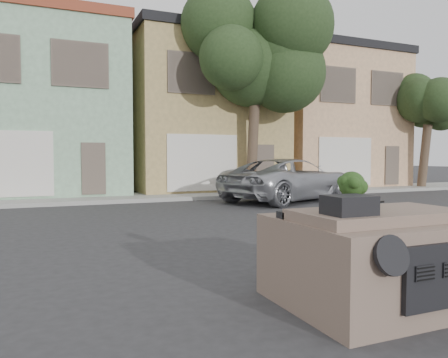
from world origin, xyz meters
TOP-DOWN VIEW (x-y plane):
  - ground_plane at (0.00, 0.00)m, footprint 120.00×120.00m
  - sidewalk at (0.00, 10.50)m, footprint 40.00×3.00m
  - townhouse_mint at (-3.50, 14.50)m, footprint 7.20×8.20m
  - townhouse_tan at (4.00, 14.50)m, footprint 7.20×8.20m
  - townhouse_beige at (11.50, 14.50)m, footprint 7.20×8.20m
  - silver_pickup at (5.41, 7.43)m, footprint 6.45×4.58m
  - tree_near at (5.00, 9.80)m, footprint 4.40×4.00m
  - tree_far at (15.00, 9.80)m, footprint 3.20×3.00m
  - car_dashboard at (0.00, -3.00)m, footprint 2.00×1.80m
  - instrument_hump at (-0.58, -3.35)m, footprint 0.48×0.38m
  - wiper_arm at (0.28, -2.62)m, footprint 0.69×0.15m
  - broccoli at (-0.22, -2.95)m, footprint 0.50×0.50m

SIDE VIEW (x-z plane):
  - ground_plane at x=0.00m, z-range 0.00..0.00m
  - silver_pickup at x=5.41m, z-range -0.82..0.82m
  - sidewalk at x=0.00m, z-range 0.00..0.15m
  - car_dashboard at x=0.00m, z-range 0.00..1.12m
  - wiper_arm at x=0.28m, z-range 1.12..1.14m
  - instrument_hump at x=-0.58m, z-range 1.12..1.32m
  - broccoli at x=-0.22m, z-range 1.12..1.56m
  - tree_far at x=15.00m, z-range 0.00..6.00m
  - townhouse_mint at x=-3.50m, z-range 0.00..7.55m
  - townhouse_tan at x=4.00m, z-range 0.00..7.55m
  - townhouse_beige at x=11.50m, z-range 0.00..7.55m
  - tree_near at x=5.00m, z-range 0.00..8.50m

